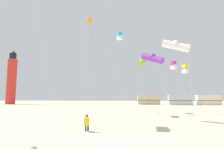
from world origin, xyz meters
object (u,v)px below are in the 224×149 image
at_px(kite_box_gold, 185,69).
at_px(kite_tube_violet, 153,58).
at_px(kite_box_magenta, 173,65).
at_px(kite_tube_orange, 89,20).
at_px(lighthouse_distant, 12,79).
at_px(rv_van_silver, 180,100).
at_px(kite_tube_white, 176,45).
at_px(rv_van_tan, 149,100).
at_px(rv_van_cream, 208,100).
at_px(kite_flyer_standing, 87,122).
at_px(kite_tube_lime, 142,62).
at_px(kite_box_cyan, 120,36).
at_px(kite_diamond_scarlet, 90,38).

relative_size(kite_box_gold, kite_tube_violet, 0.94).
relative_size(kite_box_magenta, kite_tube_orange, 0.53).
xyz_separation_m(lighthouse_distant, rv_van_silver, (50.32, -4.13, -6.45)).
height_order(kite_box_magenta, kite_tube_orange, kite_tube_orange).
bearing_deg(kite_box_gold, lighthouse_distant, 142.45).
xyz_separation_m(kite_tube_white, rv_van_tan, (4.12, 39.26, -5.55)).
bearing_deg(kite_box_magenta, kite_box_gold, -58.40).
bearing_deg(rv_van_cream, kite_box_gold, -118.78).
relative_size(kite_flyer_standing, lighthouse_distant, 0.07).
bearing_deg(lighthouse_distant, kite_tube_orange, -47.42).
bearing_deg(kite_tube_orange, rv_van_cream, 42.70).
distance_m(kite_flyer_standing, kite_box_magenta, 18.33).
relative_size(kite_tube_violet, rv_van_cream, 1.08).
height_order(kite_flyer_standing, kite_tube_white, kite_tube_white).
distance_m(kite_tube_white, kite_tube_lime, 12.04).
bearing_deg(rv_van_cream, kite_box_cyan, -131.77).
height_order(kite_tube_orange, kite_box_cyan, kite_tube_orange).
bearing_deg(lighthouse_distant, kite_flyer_standing, -55.47).
relative_size(rv_van_tan, rv_van_silver, 0.98).
bearing_deg(kite_box_gold, rv_van_silver, 72.91).
height_order(kite_tube_lime, lighthouse_distant, lighthouse_distant).
distance_m(kite_box_gold, rv_van_tan, 31.25).
bearing_deg(kite_tube_lime, rv_van_tan, 78.54).
distance_m(kite_tube_white, kite_box_cyan, 11.77).
bearing_deg(kite_tube_orange, kite_tube_white, -44.97).
relative_size(kite_diamond_scarlet, kite_tube_violet, 1.84).
relative_size(lighthouse_distant, rv_van_cream, 2.58).
bearing_deg(lighthouse_distant, kite_tube_violet, -46.20).
bearing_deg(kite_box_gold, rv_van_tan, 89.41).
bearing_deg(kite_box_cyan, rv_van_tan, 72.91).
relative_size(kite_tube_lime, kite_tube_violet, 1.19).
distance_m(kite_box_magenta, lighthouse_distant, 50.84).
xyz_separation_m(kite_tube_white, kite_box_magenta, (2.79, 10.01, -0.15)).
height_order(kite_box_magenta, kite_box_cyan, kite_box_cyan).
xyz_separation_m(kite_box_gold, kite_box_cyan, (-8.73, 1.47, 5.11)).
relative_size(kite_diamond_scarlet, rv_van_cream, 1.99).
bearing_deg(kite_diamond_scarlet, rv_van_tan, 61.79).
bearing_deg(kite_tube_violet, rv_van_silver, 67.40).
bearing_deg(rv_van_tan, rv_van_cream, -7.90).
height_order(kite_flyer_standing, rv_van_silver, rv_van_silver).
height_order(kite_tube_orange, lighthouse_distant, lighthouse_distant).
xyz_separation_m(kite_tube_lime, kite_tube_violet, (-0.22, -9.34, -1.33)).
xyz_separation_m(kite_box_magenta, rv_van_tan, (1.33, 29.26, -5.40)).
bearing_deg(kite_box_magenta, lighthouse_distant, 143.23).
height_order(kite_tube_lime, rv_van_tan, kite_tube_lime).
xyz_separation_m(kite_tube_white, rv_van_cream, (20.33, 36.65, -5.55)).
bearing_deg(kite_flyer_standing, kite_tube_lime, -116.51).
bearing_deg(kite_box_cyan, kite_tube_white, -63.38).
bearing_deg(kite_box_magenta, kite_tube_lime, 155.34).
distance_m(kite_box_gold, kite_tube_violet, 7.93).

